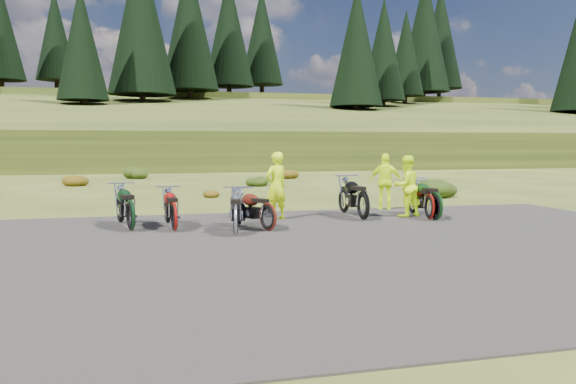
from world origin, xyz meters
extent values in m
plane|color=#384717|center=(0.00, 0.00, 0.00)|extent=(300.00, 300.00, 0.00)
cube|color=black|center=(0.00, -2.00, 0.00)|extent=(20.00, 12.00, 0.04)
cube|color=#2A3B13|center=(0.00, 110.00, 0.00)|extent=(300.00, 90.00, 9.17)
cylinder|color=black|center=(-21.00, 69.00, 9.48)|extent=(0.70, 0.70, 2.20)
cylinder|color=black|center=(-15.00, 75.00, 10.27)|extent=(0.70, 0.70, 2.20)
cone|color=black|center=(-15.00, 75.00, 17.67)|extent=(5.72, 5.72, 13.00)
cylinder|color=black|center=(-9.00, 50.00, 5.69)|extent=(0.70, 0.70, 2.20)
cone|color=black|center=(-9.00, 50.00, 12.59)|extent=(5.28, 5.28, 12.00)
cylinder|color=black|center=(-3.00, 56.00, 6.88)|extent=(0.70, 0.70, 2.20)
cone|color=black|center=(-3.00, 56.00, 16.78)|extent=(7.92, 7.92, 18.00)
cylinder|color=black|center=(3.00, 62.00, 8.08)|extent=(0.70, 0.70, 2.20)
cone|color=black|center=(3.00, 62.00, 17.48)|extent=(7.48, 7.48, 17.00)
cylinder|color=black|center=(9.00, 68.00, 9.28)|extent=(0.70, 0.70, 2.20)
cone|color=black|center=(9.00, 68.00, 18.18)|extent=(7.04, 7.04, 16.00)
cylinder|color=black|center=(15.00, 74.00, 10.27)|extent=(0.70, 0.70, 2.20)
cone|color=black|center=(15.00, 74.00, 18.67)|extent=(6.60, 6.60, 15.00)
cylinder|color=black|center=(21.00, 49.00, 5.49)|extent=(0.70, 0.70, 2.20)
cone|color=black|center=(21.00, 49.00, 13.39)|extent=(6.16, 6.16, 14.00)
cylinder|color=black|center=(27.00, 55.00, 6.68)|extent=(0.70, 0.70, 2.20)
cone|color=black|center=(27.00, 55.00, 14.08)|extent=(5.72, 5.72, 13.00)
cylinder|color=black|center=(33.00, 61.00, 7.88)|extent=(0.70, 0.70, 2.20)
cone|color=black|center=(33.00, 61.00, 14.78)|extent=(5.28, 5.28, 12.00)
cylinder|color=black|center=(39.00, 67.00, 9.08)|extent=(0.70, 0.70, 2.20)
cone|color=black|center=(39.00, 67.00, 18.98)|extent=(7.92, 7.92, 18.00)
cylinder|color=black|center=(45.00, 73.00, 10.27)|extent=(0.70, 0.70, 2.20)
cone|color=black|center=(45.00, 73.00, 19.67)|extent=(7.48, 7.48, 17.00)
ellipsoid|color=#673E0C|center=(-6.20, 16.60, 0.38)|extent=(1.30, 1.30, 0.77)
ellipsoid|color=black|center=(-3.30, 21.90, 0.46)|extent=(1.56, 1.56, 0.92)
ellipsoid|color=#673E0C|center=(-0.40, 9.20, 0.23)|extent=(0.77, 0.77, 0.45)
ellipsoid|color=black|center=(2.50, 14.50, 0.31)|extent=(1.03, 1.03, 0.61)
ellipsoid|color=#673E0C|center=(5.40, 19.80, 0.38)|extent=(1.30, 1.30, 0.77)
ellipsoid|color=black|center=(8.30, 7.10, 0.46)|extent=(1.56, 1.56, 0.92)
ellipsoid|color=#673E0C|center=(11.20, 12.40, 0.23)|extent=(0.77, 0.77, 0.45)
imported|color=#CDF60C|center=(0.66, 2.19, 0.93)|extent=(0.80, 0.70, 1.86)
imported|color=#CDF60C|center=(4.42, 1.94, 0.87)|extent=(0.97, 0.83, 1.75)
imported|color=#CDF60C|center=(4.56, 3.67, 0.89)|extent=(1.13, 0.83, 1.78)
camera|label=1|loc=(-2.78, -12.71, 2.13)|focal=35.00mm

